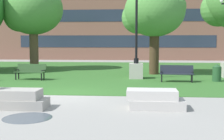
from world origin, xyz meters
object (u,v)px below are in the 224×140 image
concrete_block_center (18,99)px  park_bench_near_left (31,71)px  concrete_block_left (155,100)px  park_bench_near_right (177,72)px  trash_bin (217,73)px  lamp_post_right (136,61)px

concrete_block_center → park_bench_near_left: bearing=106.4°
concrete_block_left → park_bench_near_left: (-6.71, 7.11, 0.23)m
park_bench_near_right → trash_bin: bearing=9.8°
concrete_block_center → park_bench_near_right: 9.41m
lamp_post_right → trash_bin: (4.44, -0.95, -0.58)m
park_bench_near_left → park_bench_near_right: size_ratio=1.02×
park_bench_near_left → trash_bin: size_ratio=1.94×
park_bench_near_right → concrete_block_center: bearing=-130.2°
concrete_block_center → park_bench_near_right: bearing=49.8°
park_bench_near_right → trash_bin: 2.27m
concrete_block_center → concrete_block_left: size_ratio=0.99×
concrete_block_center → park_bench_near_left: size_ratio=1.01×
concrete_block_left → lamp_post_right: lamp_post_right is taller
park_bench_near_left → park_bench_near_right: same height
park_bench_near_left → park_bench_near_right: 8.26m
park_bench_near_right → concrete_block_left: bearing=-102.7°
concrete_block_left → park_bench_near_right: 7.03m
concrete_block_center → park_bench_near_left: park_bench_near_left is taller
concrete_block_left → lamp_post_right: (-0.67, 8.19, 0.77)m
lamp_post_right → concrete_block_left: bearing=-85.3°
concrete_block_center → trash_bin: 11.24m
concrete_block_center → park_bench_near_right: park_bench_near_right is taller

